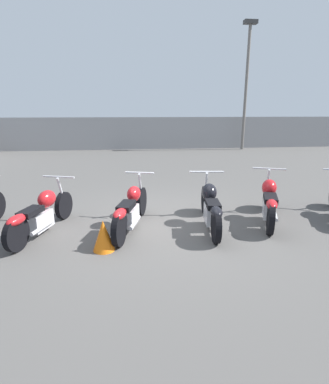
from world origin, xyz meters
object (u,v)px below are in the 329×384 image
Objects in this scene: motorcycle_slot_1 at (41,213)px; motorcycle_slot_3 at (211,206)px; light_pole_left at (247,75)px; motorcycle_slot_2 at (131,209)px; motorcycle_slot_4 at (269,201)px; traffic_cone_near at (103,236)px.

motorcycle_slot_3 reaches higher than motorcycle_slot_1.
light_pole_left is 14.33m from motorcycle_slot_1.
motorcycle_slot_2 is at bearing 17.64° from motorcycle_slot_1.
light_pole_left is at bearing 73.49° from motorcycle_slot_3.
light_pole_left is 12.82m from motorcycle_slot_3.
motorcycle_slot_3 is (-4.92, -11.28, -3.59)m from light_pole_left.
motorcycle_slot_4 is (2.80, 0.11, 0.03)m from motorcycle_slot_2.
motorcycle_slot_1 is at bearing -156.56° from motorcycle_slot_4.
motorcycle_slot_2 is 2.80m from motorcycle_slot_4.
motorcycle_slot_1 is at bearing -173.29° from motorcycle_slot_3.
motorcycle_slot_4 is at bearing -108.19° from light_pole_left.
motorcycle_slot_1 is 4.44m from motorcycle_slot_4.
light_pole_left is 3.13× the size of motorcycle_slot_3.
traffic_cone_near is at bearing -141.90° from motorcycle_slot_4.
motorcycle_slot_2 is (1.64, 0.01, 0.01)m from motorcycle_slot_1.
light_pole_left reaches higher than motorcycle_slot_3.
light_pole_left is at bearing 71.41° from motorcycle_slot_1.
motorcycle_slot_1 is (-8.10, -11.26, -3.62)m from light_pole_left.
motorcycle_slot_3 is (1.54, -0.03, 0.01)m from motorcycle_slot_2.
motorcycle_slot_3 is (3.18, -0.02, 0.02)m from motorcycle_slot_1.
motorcycle_slot_4 is 3.40m from traffic_cone_near.
motorcycle_slot_2 reaches higher than traffic_cone_near.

